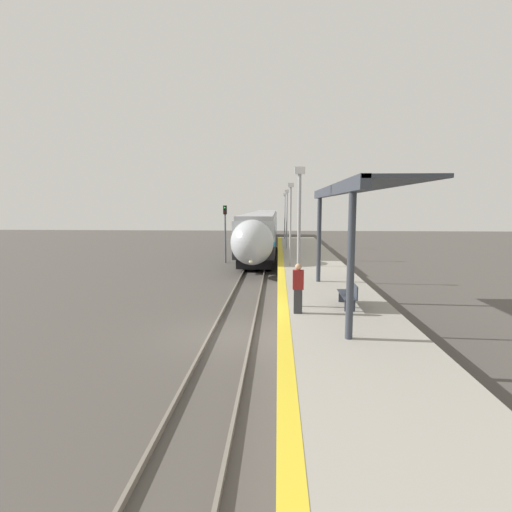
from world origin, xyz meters
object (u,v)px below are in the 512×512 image
person_waiting (298,288)px  lamppost_far (287,215)px  lamppost_mid (290,218)px  lamppost_farthest (285,213)px  platform_bench (349,293)px  train (263,227)px  railway_signal (225,228)px  lamppost_near (299,227)px

person_waiting → lamppost_far: lamppost_far is taller
lamppost_mid → lamppost_far: size_ratio=1.00×
lamppost_farthest → platform_bench: bearing=-86.5°
lamppost_far → lamppost_farthest: 9.81m
lamppost_mid → lamppost_farthest: 19.62m
train → railway_signal: railway_signal is taller
lamppost_mid → lamppost_near: bearing=-90.0°
lamppost_mid → lamppost_farthest: (0.00, 19.62, 0.00)m
person_waiting → lamppost_near: lamppost_near is taller
person_waiting → lamppost_near: (0.05, 0.93, 1.96)m
railway_signal → lamppost_farthest: (4.94, 11.78, 1.03)m
platform_bench → lamppost_far: 19.79m
railway_signal → lamppost_near: bearing=-74.3°
platform_bench → lamppost_far: lamppost_far is taller
railway_signal → platform_bench: bearing=-69.0°
person_waiting → lamppost_near: size_ratio=0.34×
person_waiting → lamppost_near: bearing=86.6°
railway_signal → lamppost_far: bearing=21.8°
platform_bench → railway_signal: bearing=111.0°
railway_signal → lamppost_far: size_ratio=0.94×
railway_signal → lamppost_far: (4.94, 1.97, 1.03)m
lamppost_far → lamppost_farthest: (0.00, 9.81, 0.00)m
lamppost_mid → lamppost_farthest: size_ratio=1.00×
train → platform_bench: 30.17m
platform_bench → lamppost_mid: (-1.81, 9.76, 2.36)m
person_waiting → lamppost_far: (0.05, 20.55, 1.96)m
train → platform_bench: size_ratio=23.21×
train → railway_signal: bearing=-101.9°
platform_bench → person_waiting: 2.15m
platform_bench → lamppost_near: bearing=-178.3°
lamppost_farthest → person_waiting: bearing=-90.1°
lamppost_near → lamppost_mid: size_ratio=1.00×
platform_bench → lamppost_farthest: 29.52m
person_waiting → lamppost_farthest: 30.42m
railway_signal → lamppost_farthest: bearing=67.2°
train → platform_bench: train is taller
train → lamppost_farthest: bearing=-11.8°
lamppost_farthest → railway_signal: bearing=-112.8°
platform_bench → lamppost_farthest: (-1.81, 29.37, 2.36)m
lamppost_near → lamppost_far: (0.00, 19.62, 0.00)m
train → lamppost_mid: lamppost_mid is taller
railway_signal → lamppost_near: (4.94, -17.64, 1.03)m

